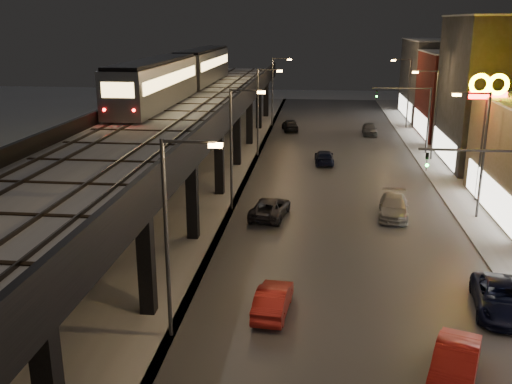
{
  "coord_description": "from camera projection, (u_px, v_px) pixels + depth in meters",
  "views": [
    {
      "loc": [
        5.59,
        -9.05,
        13.52
      ],
      "look_at": [
        2.43,
        19.25,
        5.0
      ],
      "focal_mm": 40.0,
      "sensor_mm": 36.0,
      "label": 1
    }
  ],
  "objects": [
    {
      "name": "road_surface",
      "position": [
        341.0,
        197.0,
        45.61
      ],
      "size": [
        17.0,
        120.0,
        0.06
      ],
      "primitive_type": "cube",
      "color": "#46474D",
      "rests_on": "ground"
    },
    {
      "name": "sidewalk_right",
      "position": [
        470.0,
        201.0,
        44.54
      ],
      "size": [
        4.0,
        120.0,
        0.14
      ],
      "primitive_type": "cube",
      "color": "#9FA1A8",
      "rests_on": "ground"
    },
    {
      "name": "under_viaduct_pavement",
      "position": [
        176.0,
        192.0,
        47.04
      ],
      "size": [
        11.0,
        120.0,
        0.06
      ],
      "primitive_type": "cube",
      "color": "#9FA1A8",
      "rests_on": "ground"
    },
    {
      "name": "elevated_viaduct",
      "position": [
        162.0,
        132.0,
        42.44
      ],
      "size": [
        9.0,
        100.0,
        6.3
      ],
      "color": "black",
      "rests_on": "ground"
    },
    {
      "name": "viaduct_trackbed",
      "position": [
        162.0,
        122.0,
        42.34
      ],
      "size": [
        8.4,
        100.0,
        0.32
      ],
      "color": "#B2B7C1",
      "rests_on": "elevated_viaduct"
    },
    {
      "name": "viaduct_parapet_streetside",
      "position": [
        220.0,
        117.0,
        41.77
      ],
      "size": [
        0.3,
        100.0,
        1.1
      ],
      "primitive_type": "cube",
      "color": "black",
      "rests_on": "elevated_viaduct"
    },
    {
      "name": "viaduct_parapet_far",
      "position": [
        106.0,
        115.0,
        42.69
      ],
      "size": [
        0.3,
        100.0,
        1.1
      ],
      "primitive_type": "cube",
      "color": "black",
      "rests_on": "elevated_viaduct"
    },
    {
      "name": "building_e",
      "position": [
        475.0,
        95.0,
        68.12
      ],
      "size": [
        12.2,
        12.2,
        10.16
      ],
      "color": "maroon",
      "rests_on": "ground"
    },
    {
      "name": "building_f",
      "position": [
        450.0,
        80.0,
        81.3
      ],
      "size": [
        12.2,
        16.2,
        11.16
      ],
      "color": "#3D3D3E",
      "rests_on": "ground"
    },
    {
      "name": "streetlight_left_1",
      "position": [
        172.0,
        227.0,
        24.01
      ],
      "size": [
        2.57,
        0.28,
        9.0
      ],
      "color": "#38383A",
      "rests_on": "ground"
    },
    {
      "name": "streetlight_left_2",
      "position": [
        235.0,
        141.0,
        41.15
      ],
      "size": [
        2.57,
        0.28,
        9.0
      ],
      "color": "#38383A",
      "rests_on": "ground"
    },
    {
      "name": "streetlight_right_2",
      "position": [
        480.0,
        147.0,
        39.33
      ],
      "size": [
        2.56,
        0.28,
        9.0
      ],
      "color": "#38383A",
      "rests_on": "ground"
    },
    {
      "name": "streetlight_left_3",
      "position": [
        260.0,
        106.0,
        58.29
      ],
      "size": [
        2.57,
        0.28,
        9.0
      ],
      "color": "#38383A",
      "rests_on": "ground"
    },
    {
      "name": "streetlight_right_3",
      "position": [
        432.0,
        109.0,
        56.47
      ],
      "size": [
        2.56,
        0.28,
        9.0
      ],
      "color": "#38383A",
      "rests_on": "ground"
    },
    {
      "name": "streetlight_left_4",
      "position": [
        274.0,
        87.0,
        75.43
      ],
      "size": [
        2.57,
        0.28,
        9.0
      ],
      "color": "#38383A",
      "rests_on": "ground"
    },
    {
      "name": "streetlight_right_4",
      "position": [
        407.0,
        89.0,
        73.6
      ],
      "size": [
        2.56,
        0.28,
        9.0
      ],
      "color": "#38383A",
      "rests_on": "ground"
    },
    {
      "name": "traffic_light_rig_a",
      "position": [
        505.0,
        194.0,
        31.06
      ],
      "size": [
        6.1,
        0.34,
        7.0
      ],
      "color": "#38383A",
      "rests_on": "ground"
    },
    {
      "name": "traffic_light_rig_b",
      "position": [
        418.0,
        112.0,
        59.63
      ],
      "size": [
        6.1,
        0.34,
        7.0
      ],
      "color": "#38383A",
      "rests_on": "ground"
    },
    {
      "name": "subway_train",
      "position": [
        183.0,
        72.0,
        58.67
      ],
      "size": [
        3.2,
        39.45,
        3.83
      ],
      "color": "gray",
      "rests_on": "viaduct_trackbed"
    },
    {
      "name": "car_near_white",
      "position": [
        273.0,
        301.0,
        27.33
      ],
      "size": [
        1.8,
        4.28,
        1.37
      ],
      "primitive_type": "imported",
      "rotation": [
        0.0,
        0.0,
        3.06
      ],
      "color": "maroon",
      "rests_on": "ground"
    },
    {
      "name": "car_mid_silver",
      "position": [
        270.0,
        209.0,
        40.8
      ],
      "size": [
        2.96,
        5.22,
        1.38
      ],
      "primitive_type": "imported",
      "rotation": [
        0.0,
        0.0,
        3.0
      ],
      "color": "black",
      "rests_on": "ground"
    },
    {
      "name": "car_mid_dark",
      "position": [
        324.0,
        158.0,
        56.23
      ],
      "size": [
        1.98,
        4.5,
        1.29
      ],
      "primitive_type": "imported",
      "rotation": [
        0.0,
        0.0,
        3.18
      ],
      "color": "black",
      "rests_on": "ground"
    },
    {
      "name": "car_far_white",
      "position": [
        290.0,
        125.0,
        73.21
      ],
      "size": [
        2.56,
        4.63,
        1.49
      ],
      "primitive_type": "imported",
      "rotation": [
        0.0,
        0.0,
        3.33
      ],
      "color": "black",
      "rests_on": "ground"
    },
    {
      "name": "car_onc_silver",
      "position": [
        455.0,
        367.0,
        21.98
      ],
      "size": [
        3.0,
        4.85,
        1.51
      ],
      "primitive_type": "imported",
      "rotation": [
        0.0,
        0.0,
        -0.33
      ],
      "color": "maroon",
      "rests_on": "ground"
    },
    {
      "name": "car_onc_dark",
      "position": [
        500.0,
        300.0,
        27.38
      ],
      "size": [
        3.08,
        5.44,
        1.43
      ],
      "primitive_type": "imported",
      "rotation": [
        0.0,
        0.0,
        -0.14
      ],
      "color": "black",
      "rests_on": "ground"
    },
    {
      "name": "car_onc_white",
      "position": [
        394.0,
        207.0,
        40.95
      ],
      "size": [
        2.61,
        5.24,
        1.46
      ],
      "primitive_type": "imported",
      "rotation": [
        0.0,
        0.0,
        -0.12
      ],
      "color": "gray",
      "rests_on": "ground"
    },
    {
      "name": "car_onc_red",
      "position": [
        370.0,
        129.0,
        70.6
      ],
      "size": [
        1.7,
        4.22,
        1.44
      ],
      "primitive_type": "imported",
      "rotation": [
        0.0,
        0.0,
        0.0
      ],
      "color": "#474B53",
      "rests_on": "ground"
    },
    {
      "name": "sign_mcdonalds",
      "position": [
        488.0,
        99.0,
        42.33
      ],
      "size": [
        2.94,
        0.48,
        9.89
      ],
      "color": "#38383A",
      "rests_on": "ground"
    }
  ]
}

